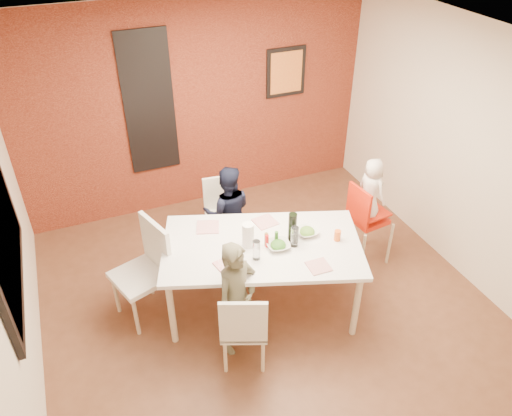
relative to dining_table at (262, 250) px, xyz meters
name	(u,v)px	position (x,y,z in m)	size (l,w,h in m)	color
ground	(267,304)	(0.05, -0.02, -0.73)	(4.50, 4.50, 0.00)	brown
ceiling	(271,50)	(0.05, -0.02, 1.97)	(4.50, 4.50, 0.02)	silver
wall_back	(197,107)	(0.05, 2.23, 0.62)	(4.50, 0.02, 2.70)	beige
wall_front	(426,400)	(0.05, -2.27, 0.62)	(4.50, 0.02, 2.70)	beige
wall_left	(1,259)	(-2.20, -0.02, 0.62)	(0.02, 4.50, 2.70)	beige
wall_right	(464,154)	(2.30, -0.02, 0.62)	(0.02, 4.50, 2.70)	beige
brick_accent_wall	(198,107)	(0.05, 2.21, 0.62)	(4.50, 0.02, 2.70)	maroon
picture_window_pane	(0,223)	(-2.16, 0.18, 0.82)	(0.02, 1.55, 1.15)	black
glassblock_strip	(149,104)	(-0.55, 2.19, 0.77)	(0.55, 0.03, 1.70)	silver
glassblock_surround	(149,104)	(-0.55, 2.19, 0.77)	(0.60, 0.03, 1.76)	black
art_print_frame	(286,72)	(1.25, 2.19, 0.92)	(0.54, 0.03, 0.64)	black
art_print_canvas	(286,72)	(1.25, 2.17, 0.92)	(0.44, 0.01, 0.54)	orange
dining_table	(262,250)	(0.00, 0.00, 0.00)	(2.18, 1.65, 0.80)	white
chair_near	(244,326)	(-0.45, -0.65, -0.23)	(0.54, 0.54, 0.90)	silver
chair_far	(222,209)	(-0.02, 1.18, -0.25)	(0.45, 0.45, 0.87)	white
chair_left	(147,265)	(-1.07, 0.37, -0.14)	(0.62, 0.62, 1.06)	white
high_chair	(365,217)	(1.35, 0.23, -0.11)	(0.48, 0.48, 1.03)	red
child_near	(237,299)	(-0.42, -0.41, -0.12)	(0.44, 0.29, 1.22)	brown
child_far	(228,213)	(-0.03, 0.94, -0.15)	(0.57, 0.44, 1.17)	black
toddler	(371,190)	(1.37, 0.23, 0.24)	(0.36, 0.23, 0.73)	silver
plate_near_left	(229,265)	(-0.40, -0.17, 0.08)	(0.23, 0.23, 0.01)	white
plate_far_mid	(265,222)	(0.17, 0.33, 0.08)	(0.22, 0.22, 0.01)	white
plate_near_right	(319,266)	(0.36, -0.50, 0.08)	(0.20, 0.20, 0.01)	white
plate_far_left	(208,227)	(-0.41, 0.47, 0.08)	(0.23, 0.23, 0.01)	white
salad_bowl_a	(278,245)	(0.13, -0.10, 0.10)	(0.22, 0.22, 0.06)	white
salad_bowl_b	(307,232)	(0.48, -0.01, 0.10)	(0.22, 0.22, 0.05)	white
wine_bottle	(292,227)	(0.30, -0.04, 0.23)	(0.08, 0.08, 0.31)	black
wine_glass_a	(256,250)	(-0.13, -0.17, 0.17)	(0.07, 0.07, 0.21)	silver
wine_glass_b	(295,237)	(0.28, -0.13, 0.18)	(0.08, 0.08, 0.22)	white
paper_towel_roll	(248,235)	(-0.13, 0.04, 0.20)	(0.11, 0.11, 0.26)	white
condiment_red	(267,241)	(0.03, -0.04, 0.14)	(0.04, 0.04, 0.14)	red
condiment_green	(276,238)	(0.14, -0.03, 0.14)	(0.04, 0.04, 0.14)	#367125
condiment_brown	(266,239)	(0.04, -0.02, 0.14)	(0.04, 0.04, 0.14)	brown
sippy_cup	(337,235)	(0.71, -0.21, 0.13)	(0.07, 0.07, 0.11)	orange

